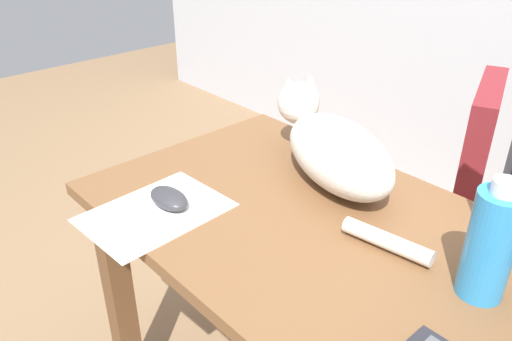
{
  "coord_description": "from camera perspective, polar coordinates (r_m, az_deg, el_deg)",
  "views": [
    {
      "loc": [
        0.34,
        -0.68,
        1.32
      ],
      "look_at": [
        -0.4,
        -0.02,
        0.78
      ],
      "focal_mm": 35.72,
      "sensor_mm": 36.0,
      "label": 1
    }
  ],
  "objects": [
    {
      "name": "computer_mouse",
      "position": [
        1.12,
        -9.72,
        -3.09
      ],
      "size": [
        0.11,
        0.06,
        0.04
      ],
      "primitive_type": "ellipsoid",
      "color": "#333338",
      "rests_on": "desk"
    },
    {
      "name": "office_chair",
      "position": [
        1.68,
        25.97,
        -8.92
      ],
      "size": [
        0.51,
        0.48,
        0.89
      ],
      "color": "black",
      "rests_on": "ground_plane"
    },
    {
      "name": "cat",
      "position": [
        1.2,
        8.68,
        2.5
      ],
      "size": [
        0.58,
        0.3,
        0.2
      ],
      "color": "silver",
      "rests_on": "desk"
    },
    {
      "name": "water_bottle",
      "position": [
        0.92,
        24.79,
        -7.47
      ],
      "size": [
        0.08,
        0.08,
        0.22
      ],
      "color": "#2D8CD1",
      "rests_on": "desk"
    },
    {
      "name": "desk",
      "position": [
        1.04,
        16.28,
        -15.8
      ],
      "size": [
        1.48,
        0.64,
        0.72
      ],
      "color": "brown",
      "rests_on": "ground_plane"
    },
    {
      "name": "paper_sheet",
      "position": [
        1.11,
        -11.17,
        -4.6
      ],
      "size": [
        0.22,
        0.31,
        0.0
      ],
      "primitive_type": "cube",
      "rotation": [
        0.0,
        0.0,
        0.05
      ],
      "color": "white",
      "rests_on": "desk"
    }
  ]
}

